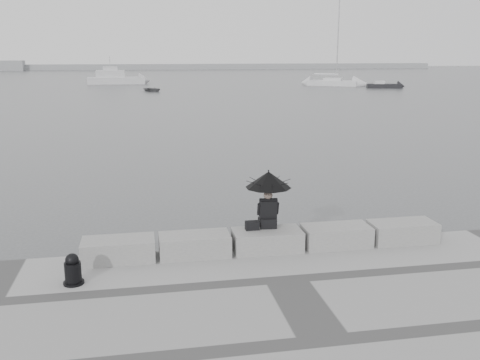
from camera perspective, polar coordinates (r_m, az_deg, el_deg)
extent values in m
plane|color=#444749|center=(13.26, 2.42, -8.86)|extent=(360.00, 360.00, 0.00)
cube|color=gray|center=(12.29, -12.84, -7.29)|extent=(1.60, 0.80, 0.50)
cube|color=gray|center=(12.32, -4.86, -6.94)|extent=(1.60, 0.80, 0.50)
cube|color=gray|center=(12.58, 2.91, -6.46)|extent=(1.60, 0.80, 0.50)
cube|color=gray|center=(13.06, 10.23, -5.91)|extent=(1.60, 0.80, 0.50)
cube|color=gray|center=(13.74, 16.91, -5.31)|extent=(1.60, 0.80, 0.50)
sphere|color=#726056|center=(12.52, 3.02, -1.62)|extent=(0.21, 0.21, 0.21)
cylinder|color=black|center=(12.49, 3.03, -1.32)|extent=(0.02, 0.02, 1.00)
cone|color=black|center=(12.42, 3.05, 0.06)|extent=(1.08, 1.08, 0.38)
sphere|color=black|center=(12.37, 3.06, 1.01)|extent=(0.04, 0.04, 0.04)
cube|color=black|center=(12.50, 1.31, -4.87)|extent=(0.32, 0.18, 0.21)
cylinder|color=black|center=(11.41, -17.30, -10.43)|extent=(0.41, 0.41, 0.06)
cylinder|color=black|center=(11.33, -17.38, -9.49)|extent=(0.33, 0.33, 0.46)
sphere|color=black|center=(11.23, -17.48, -8.14)|extent=(0.27, 0.27, 0.27)
cube|color=#929597|center=(167.03, -9.74, 11.81)|extent=(180.00, 6.00, 1.60)
cube|color=silver|center=(85.35, 9.90, 10.11)|extent=(7.73, 6.47, 0.90)
cube|color=silver|center=(85.32, 9.91, 10.51)|extent=(3.15, 2.88, 0.50)
cylinder|color=#9F9FA2|center=(85.24, 10.08, 14.44)|extent=(0.16, 0.16, 12.00)
cylinder|color=#9F9FA2|center=(85.30, 9.93, 10.95)|extent=(3.62, 2.62, 0.10)
cube|color=silver|center=(91.09, -13.03, 10.26)|extent=(9.20, 3.05, 1.20)
cube|color=silver|center=(91.04, -13.07, 10.95)|extent=(4.62, 2.32, 1.20)
cube|color=silver|center=(91.01, -13.10, 11.52)|extent=(2.33, 1.66, 0.60)
cylinder|color=#9F9FA2|center=(90.99, -13.13, 12.21)|extent=(0.08, 0.08, 1.60)
cube|color=black|center=(81.48, 15.12, 9.63)|extent=(5.14, 2.78, 0.70)
cube|color=silver|center=(81.46, 15.15, 9.98)|extent=(1.72, 1.53, 0.50)
imported|color=slate|center=(72.69, -9.29, 9.52)|extent=(3.25, 3.02, 0.53)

